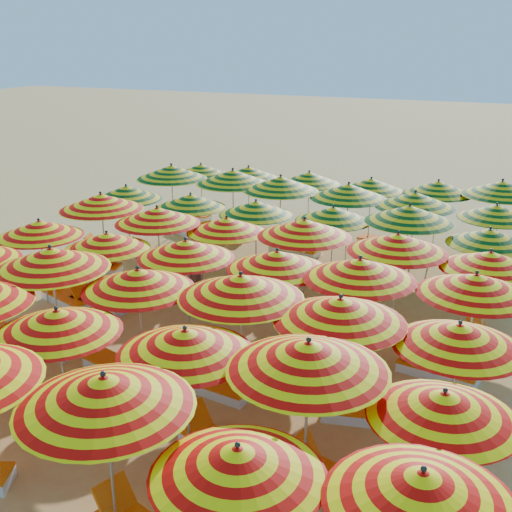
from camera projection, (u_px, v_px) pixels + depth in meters
name	position (u px, v px, depth m)	size (l,w,h in m)	color
ground	(248.00, 320.00, 16.62)	(120.00, 120.00, 0.00)	tan
umbrella_3	(105.00, 392.00, 8.83)	(3.02, 3.02, 2.68)	silver
umbrella_4	(238.00, 462.00, 7.82)	(2.31, 2.31, 2.37)	silver
umbrella_5	(422.00, 487.00, 7.31)	(3.04, 3.04, 2.43)	silver
umbrella_8	(57.00, 321.00, 11.48)	(2.80, 2.80, 2.45)	silver
umbrella_9	(185.00, 342.00, 10.66)	(2.72, 2.72, 2.48)	silver
umbrella_10	(308.00, 356.00, 9.76)	(3.39, 3.39, 2.70)	silver
umbrella_11	(444.00, 405.00, 9.07)	(2.34, 2.34, 2.33)	silver
umbrella_13	(51.00, 259.00, 13.98)	(3.34, 3.34, 2.71)	silver
umbrella_14	(138.00, 279.00, 13.27)	(2.84, 2.84, 2.51)	silver
umbrella_15	(241.00, 287.00, 12.54)	(2.98, 2.98, 2.67)	silver
umbrella_16	(340.00, 310.00, 11.61)	(2.56, 2.56, 2.60)	silver
umbrella_17	(459.00, 336.00, 10.99)	(2.84, 2.84, 2.42)	silver
umbrella_18	(39.00, 229.00, 17.00)	(2.66, 2.66, 2.42)	silver
umbrella_19	(107.00, 241.00, 16.29)	(2.28, 2.28, 2.32)	silver
umbrella_20	(186.00, 249.00, 15.24)	(2.57, 2.57, 2.47)	silver
umbrella_21	(277.00, 260.00, 14.53)	(3.05, 3.05, 2.46)	silver
umbrella_22	(360.00, 269.00, 13.65)	(2.57, 2.57, 2.59)	silver
umbrella_23	(476.00, 284.00, 13.00)	(3.15, 3.15, 2.51)	silver
umbrella_24	(101.00, 202.00, 18.94)	(3.19, 3.19, 2.64)	silver
umbrella_25	(157.00, 215.00, 17.85)	(3.04, 3.04, 2.54)	silver
umbrella_26	(227.00, 225.00, 17.53)	(2.59, 2.59, 2.34)	silver
umbrella_27	(304.00, 228.00, 16.48)	(3.12, 3.12, 2.61)	silver
umbrella_28	(398.00, 243.00, 15.40)	(2.97, 2.97, 2.58)	silver
umbrella_29	(490.00, 261.00, 14.64)	(3.00, 3.00, 2.41)	silver
umbrella_30	(126.00, 193.00, 20.73)	(2.39, 2.39, 2.45)	silver
umbrella_31	(191.00, 201.00, 20.09)	(2.79, 2.79, 2.34)	silver
umbrella_32	(256.00, 208.00, 19.17)	(2.69, 2.69, 2.37)	silver
umbrella_33	(333.00, 214.00, 18.56)	(2.45, 2.45, 2.36)	silver
umbrella_34	(409.00, 214.00, 17.67)	(3.27, 3.27, 2.64)	silver
umbrella_35	(490.00, 237.00, 16.59)	(2.76, 2.76, 2.32)	silver
umbrella_36	(171.00, 172.00, 22.85)	(2.58, 2.58, 2.67)	silver
umbrella_37	(233.00, 177.00, 21.95)	(3.38, 3.38, 2.70)	silver
umbrella_38	(281.00, 184.00, 21.08)	(3.10, 3.10, 2.67)	silver
umbrella_39	(349.00, 191.00, 20.30)	(2.74, 2.74, 2.61)	silver
umbrella_40	(415.00, 200.00, 19.42)	(3.17, 3.17, 2.57)	silver
umbrella_41	(496.00, 212.00, 18.80)	(2.91, 2.91, 2.36)	silver
umbrella_42	(201.00, 170.00, 24.75)	(2.56, 2.56, 2.33)	silver
umbrella_43	(249.00, 173.00, 23.82)	(2.81, 2.81, 2.43)	silver
umbrella_44	(309.00, 178.00, 23.00)	(2.72, 2.72, 2.40)	silver
umbrella_45	(371.00, 185.00, 22.04)	(2.62, 2.62, 2.39)	silver
umbrella_46	(438.00, 188.00, 21.37)	(2.79, 2.79, 2.46)	silver
umbrella_47	(502.00, 188.00, 20.54)	(2.56, 2.56, 2.66)	silver
lounger_5	(219.00, 446.00, 11.29)	(1.82, 1.17, 0.69)	white
lounger_6	(336.00, 482.00, 10.40)	(1.83, 1.05, 0.69)	white
lounger_7	(390.00, 509.00, 9.79)	(1.83, 1.06, 0.69)	white
lounger_8	(1.00, 334.00, 15.50)	(1.82, 1.19, 0.69)	white
lounger_9	(45.00, 345.00, 14.95)	(1.77, 0.72, 0.69)	white
lounger_10	(119.00, 367.00, 13.95)	(1.82, 1.02, 0.69)	white
lounger_11	(211.00, 384.00, 13.28)	(1.80, 0.81, 0.69)	white
lounger_12	(369.00, 413.00, 12.28)	(1.82, 0.93, 0.69)	white
lounger_13	(66.00, 298.00, 17.63)	(1.83, 1.11, 0.69)	white
lounger_14	(98.00, 303.00, 17.28)	(1.80, 0.83, 0.69)	white
lounger_15	(436.00, 369.00, 13.87)	(1.80, 0.86, 0.69)	white
lounger_16	(95.00, 267.00, 19.94)	(1.81, 0.88, 0.69)	white
lounger_17	(176.00, 290.00, 18.19)	(1.82, 1.19, 0.69)	white
lounger_18	(243.00, 296.00, 17.72)	(1.83, 1.07, 0.69)	white
lounger_19	(324.00, 308.00, 16.96)	(1.83, 1.12, 0.69)	white
lounger_20	(502.00, 344.00, 14.98)	(1.83, 1.15, 0.69)	white
lounger_21	(111.00, 251.00, 21.41)	(1.83, 1.05, 0.69)	white
lounger_22	(271.00, 274.00, 19.40)	(1.81, 0.91, 0.69)	white
lounger_23	(311.00, 275.00, 19.32)	(1.81, 0.87, 0.69)	white
lounger_24	(191.00, 231.00, 23.54)	(1.82, 1.23, 0.69)	white
lounger_25	(217.00, 238.00, 22.78)	(1.82, 1.23, 0.69)	white
lounger_26	(296.00, 250.00, 21.52)	(1.80, 0.81, 0.69)	white
lounger_27	(188.00, 216.00, 25.56)	(1.76, 0.66, 0.69)	white
lounger_28	(384.00, 242.00, 22.34)	(1.80, 0.82, 0.69)	white
beachgoer_a	(187.00, 269.00, 18.29)	(0.48, 0.32, 1.33)	tan
beachgoer_b	(195.00, 284.00, 17.27)	(0.62, 0.48, 1.27)	#B57661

